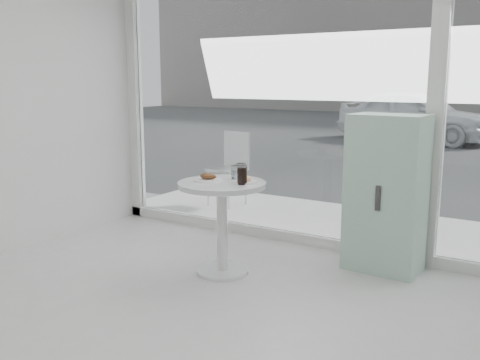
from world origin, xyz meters
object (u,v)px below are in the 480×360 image
Objects in this scene: patio_chair at (231,164)px; water_tumbler_a at (235,173)px; cola_glass at (242,175)px; plate_fritter at (208,178)px; car_white at (415,115)px; main_table at (222,208)px; water_tumbler_b at (241,171)px; plate_donut at (244,180)px; mint_cabinet at (386,194)px.

patio_chair is 2.16m from water_tumbler_a.
plate_fritter is at bearing -175.84° from cola_glass.
patio_chair is 0.23× the size of car_white.
patio_chair is at bearing 121.33° from main_table.
patio_chair reaches higher than main_table.
plate_donut is at bearing -51.48° from water_tumbler_b.
cola_glass is at bearing -45.30° from water_tumbler_a.
car_white is 26.38× the size of cola_glass.
plate_fritter is 0.25m from water_tumbler_a.
water_tumbler_a is at bearing 134.70° from cola_glass.
car_white is 10.57m from water_tumbler_a.
car_white reaches higher than cola_glass.
main_table is 3.52× the size of plate_fritter.
main_table is 2.30m from patio_chair.
mint_cabinet is 6.43× the size of plate_donut.
water_tumbler_b is at bearing -162.87° from car_white.
water_tumbler_b is (-0.14, 0.18, 0.03)m from plate_donut.
mint_cabinet is 1.22m from water_tumbler_b.
mint_cabinet is 1.23m from cola_glass.
mint_cabinet is at bearing 37.36° from plate_donut.
plate_donut is at bearing 18.41° from plate_fritter.
car_white reaches higher than patio_chair.
water_tumbler_a is at bearing -147.89° from mint_cabinet.
cola_glass reaches higher than main_table.
water_tumbler_b is at bearing 128.52° from plate_donut.
plate_fritter is 1.07× the size of plate_donut.
mint_cabinet reaches higher than patio_chair.
patio_chair is (-2.30, 1.16, -0.09)m from mint_cabinet.
water_tumbler_a reaches higher than main_table.
plate_fritter reaches higher than plate_donut.
car_white is 10.76m from plate_fritter.
cola_glass is (0.17, -0.25, 0.02)m from water_tumbler_b.
plate_fritter is (1.05, -10.71, 0.12)m from car_white.
main_table is at bearing -141.13° from mint_cabinet.
plate_donut is (0.29, 0.10, -0.01)m from plate_fritter.
patio_chair reaches higher than plate_fritter.
patio_chair is 2.41m from cola_glass.
water_tumbler_a is (0.13, 0.20, 0.02)m from plate_fritter.
car_white is at bearing 96.14° from patio_chair.
main_table is 0.28m from plate_fritter.
water_tumbler_b is (0.01, 0.07, 0.00)m from water_tumbler_a.
cola_glass is at bearing -162.14° from car_white.
cola_glass is at bearing -48.48° from patio_chair.
main_table is at bearing -92.58° from water_tumbler_a.
car_white is (-2.28, 9.89, 0.02)m from mint_cabinet.
plate_donut reaches higher than main_table.
mint_cabinet reaches higher than main_table.
main_table is 10.75m from car_white.
plate_fritter is at bearing -161.59° from plate_donut.
car_white is 10.69m from plate_donut.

